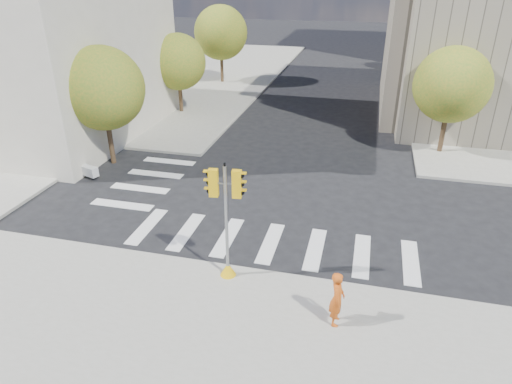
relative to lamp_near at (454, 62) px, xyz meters
The scene contains 13 objects.
ground 16.76m from the lamp_near, 119.74° to the right, with size 160.00×160.00×0.00m, color black.
sidewalk_far_left 30.79m from the lamp_near, 156.80° to the left, with size 28.00×40.00×0.15m, color gray.
tree_lw_near 21.03m from the lamp_near, 151.61° to the right, with size 4.40×4.40×6.41m.
tree_lw_mid 18.52m from the lamp_near, behind, with size 4.00×4.00×5.77m.
tree_lw_far 21.03m from the lamp_near, 151.61° to the left, with size 4.80×4.80×6.95m.
tree_re_near 4.07m from the lamp_near, 97.13° to the right, with size 4.20×4.20×6.16m.
tree_re_mid 8.02m from the lamp_near, 93.58° to the left, with size 4.60×4.60×6.66m.
tree_re_far 20.02m from the lamp_near, 91.43° to the left, with size 4.00×4.00×5.88m.
lamp_near is the anchor object (origin of this frame).
lamp_far 14.00m from the lamp_near, 90.00° to the left, with size 0.35×0.18×8.11m.
traffic_signal 20.86m from the lamp_near, 115.98° to the right, with size 1.08×0.56×4.30m.
photographer 21.04m from the lamp_near, 104.42° to the right, with size 0.66×0.44×1.82m, color #C34E12.
planter_wall 24.26m from the lamp_near, 151.51° to the right, with size 6.00×0.40×0.50m, color silver.
Camera 1 is at (3.10, -17.13, 10.00)m, focal length 32.00 mm.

